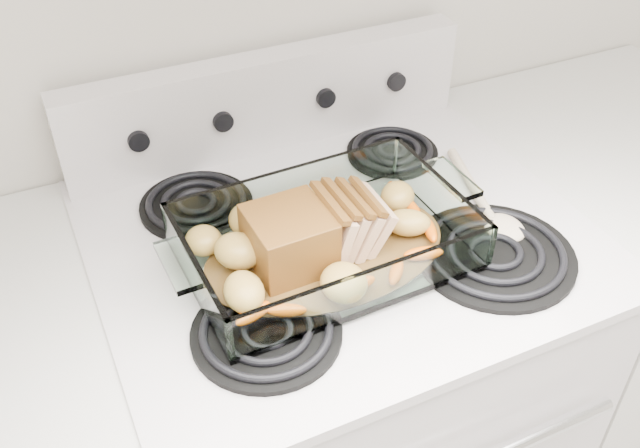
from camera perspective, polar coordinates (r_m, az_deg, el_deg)
name	(u,v)px	position (r m, az deg, el deg)	size (l,w,h in m)	color
electric_range	(335,403)	(1.49, 1.20, -14.16)	(0.78, 0.70, 1.12)	silver
counter_right	(590,309)	(1.80, 20.76, -6.36)	(0.58, 0.68, 0.93)	silver
baking_dish	(326,245)	(1.08, 0.45, -1.72)	(0.42, 0.28, 0.08)	silver
pork_roast	(307,235)	(1.05, -1.04, -0.86)	(0.21, 0.11, 0.09)	#603612
roast_vegetables	(313,228)	(1.10, -0.58, -0.31)	(0.37, 0.20, 0.05)	#EE6303
wooden_spoon	(490,208)	(1.22, 13.42, 1.26)	(0.08, 0.26, 0.02)	beige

